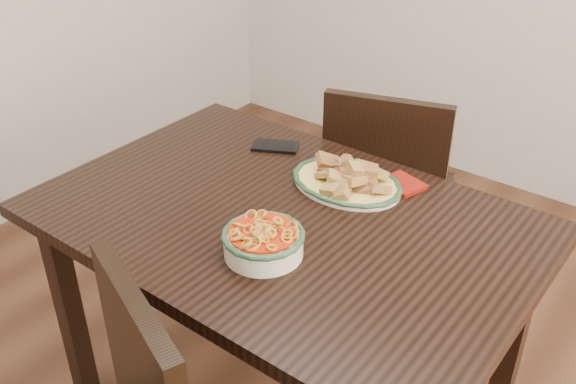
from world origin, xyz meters
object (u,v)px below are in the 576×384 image
Objects in this scene: fish_plate at (347,172)px; noodle_bowl at (263,239)px; dining_table at (284,241)px; chair_far at (387,188)px; smartphone at (275,146)px.

noodle_bowl is (0.02, -0.39, -0.00)m from fish_plate.
noodle_bowl is at bearing -67.48° from dining_table.
chair_far reaches higher than smartphone.
chair_far is (-0.04, 0.66, -0.16)m from dining_table.
chair_far is at bearing 97.81° from noodle_bowl.
chair_far is 0.89m from noodle_bowl.
chair_far reaches higher than dining_table.
noodle_bowl is at bearing -82.55° from smartphone.
smartphone is (-0.31, 0.06, -0.04)m from fish_plate.
smartphone reaches higher than dining_table.
fish_plate is at bearing 77.13° from dining_table.
dining_table is 0.40m from smartphone.
fish_plate is (0.10, -0.44, 0.30)m from chair_far.
fish_plate is 0.40m from noodle_bowl.
smartphone is at bearing 131.68° from dining_table.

